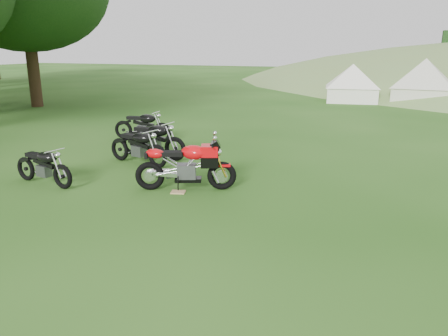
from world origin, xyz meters
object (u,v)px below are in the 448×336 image
at_px(vintage_moto_a, 43,165).
at_px(plywood_board, 178,192).
at_px(vintage_moto_c, 142,125).
at_px(tent_mid, 424,80).
at_px(sport_motorcycle, 186,162).
at_px(tent_left, 352,81).
at_px(vintage_moto_b, 153,139).
at_px(vintage_moto_d, 138,146).

bearing_deg(vintage_moto_a, plywood_board, 20.03).
bearing_deg(vintage_moto_c, tent_mid, 51.78).
distance_m(sport_motorcycle, tent_left, 17.03).
distance_m(vintage_moto_b, tent_mid, 16.75).
relative_size(vintage_moto_b, vintage_moto_d, 1.08).
bearing_deg(tent_mid, vintage_moto_c, -116.90).
xyz_separation_m(plywood_board, vintage_moto_c, (-3.38, 4.18, 0.48)).
height_order(vintage_moto_a, vintage_moto_d, vintage_moto_d).
relative_size(vintage_moto_b, tent_mid, 0.70).
distance_m(sport_motorcycle, vintage_moto_b, 2.91).
bearing_deg(sport_motorcycle, vintage_moto_d, 123.19).
bearing_deg(tent_left, vintage_moto_d, -111.44).
bearing_deg(tent_mid, plywood_board, -100.63).
relative_size(tent_left, tent_mid, 0.91).
height_order(sport_motorcycle, vintage_moto_c, sport_motorcycle).
xyz_separation_m(vintage_moto_b, tent_mid, (7.16, 15.13, 0.70)).
relative_size(plywood_board, vintage_moto_c, 0.15).
distance_m(vintage_moto_a, vintage_moto_d, 2.40).
distance_m(plywood_board, tent_left, 17.30).
distance_m(vintage_moto_b, vintage_moto_c, 2.33).
xyz_separation_m(vintage_moto_a, tent_mid, (8.13, 18.04, 0.78)).
bearing_deg(vintage_moto_b, vintage_moto_a, -102.52).
xyz_separation_m(sport_motorcycle, vintage_moto_d, (-2.01, 1.39, -0.11)).
bearing_deg(vintage_moto_d, vintage_moto_a, -100.63).
bearing_deg(vintage_moto_a, sport_motorcycle, 24.17).
relative_size(vintage_moto_c, tent_mid, 0.67).
bearing_deg(sport_motorcycle, tent_mid, 51.20).
relative_size(vintage_moto_c, vintage_moto_d, 1.02).
bearing_deg(vintage_moto_b, tent_left, 82.18).
height_order(vintage_moto_c, tent_mid, tent_mid).
xyz_separation_m(plywood_board, vintage_moto_a, (-2.91, -0.57, 0.42)).
distance_m(sport_motorcycle, vintage_moto_c, 5.24).
height_order(plywood_board, vintage_moto_d, vintage_moto_d).
bearing_deg(plywood_board, sport_motorcycle, 75.28).
relative_size(vintage_moto_b, vintage_moto_c, 1.06).
xyz_separation_m(sport_motorcycle, vintage_moto_b, (-2.00, 2.11, -0.07)).
relative_size(sport_motorcycle, tent_mid, 0.70).
relative_size(sport_motorcycle, vintage_moto_d, 1.08).
distance_m(vintage_moto_d, tent_left, 15.98).
bearing_deg(vintage_moto_c, vintage_moto_a, -89.65).
bearing_deg(vintage_moto_a, tent_mid, 74.77).
distance_m(sport_motorcycle, vintage_moto_a, 3.09).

